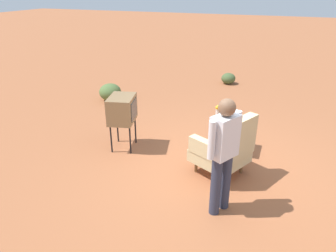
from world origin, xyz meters
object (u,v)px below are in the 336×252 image
at_px(tv_on_stand, 122,109).
at_px(bottle_short_clear, 236,115).
at_px(bottle_tall_amber, 228,117).
at_px(flower_vase, 218,111).
at_px(armchair, 225,148).
at_px(side_table, 227,124).
at_px(soda_can_red, 217,119).
at_px(person_standing, 223,151).

relative_size(tv_on_stand, bottle_short_clear, 5.15).
bearing_deg(bottle_tall_amber, flower_vase, -130.99).
relative_size(bottle_tall_amber, flower_vase, 1.13).
bearing_deg(flower_vase, tv_on_stand, -72.08).
relative_size(tv_on_stand, bottle_tall_amber, 3.43).
xyz_separation_m(bottle_short_clear, flower_vase, (0.06, -0.31, 0.05)).
bearing_deg(bottle_short_clear, armchair, 0.59).
height_order(armchair, tv_on_stand, armchair).
relative_size(armchair, bottle_tall_amber, 3.53).
bearing_deg(side_table, bottle_short_clear, 92.56).
bearing_deg(bottle_tall_amber, tv_on_stand, -79.37).
bearing_deg(tv_on_stand, bottle_short_clear, 106.74).
bearing_deg(bottle_short_clear, tv_on_stand, -73.26).
xyz_separation_m(tv_on_stand, flower_vase, (-0.54, 1.67, 0.00)).
xyz_separation_m(side_table, soda_can_red, (0.21, -0.15, 0.16)).
relative_size(bottle_short_clear, soda_can_red, 1.64).
bearing_deg(soda_can_red, flower_vase, -170.05).
xyz_separation_m(armchair, tv_on_stand, (-0.26, -1.99, 0.28)).
height_order(armchair, bottle_tall_amber, armchair).
height_order(person_standing, bottle_tall_amber, person_standing).
relative_size(armchair, bottle_short_clear, 5.30).
distance_m(armchair, bottle_short_clear, 0.89).
bearing_deg(bottle_short_clear, flower_vase, -79.88).
relative_size(tv_on_stand, person_standing, 0.63).
height_order(bottle_tall_amber, flower_vase, bottle_tall_amber).
relative_size(person_standing, bottle_tall_amber, 5.47).
bearing_deg(person_standing, bottle_short_clear, -175.66).
bearing_deg(armchair, bottle_tall_amber, -170.42).
bearing_deg(person_standing, armchair, -172.11).
height_order(armchair, soda_can_red, armchair).
relative_size(person_standing, flower_vase, 6.19).
relative_size(armchair, flower_vase, 4.00).
distance_m(tv_on_stand, bottle_short_clear, 2.06).
distance_m(person_standing, bottle_tall_amber, 1.53).
distance_m(armchair, side_table, 0.86).
bearing_deg(armchair, tv_on_stand, -97.48).
distance_m(side_table, bottle_tall_amber, 0.34).
height_order(bottle_short_clear, soda_can_red, bottle_short_clear).
height_order(soda_can_red, flower_vase, flower_vase).
height_order(side_table, tv_on_stand, tv_on_stand).
xyz_separation_m(person_standing, flower_vase, (-1.69, -0.44, -0.15)).
bearing_deg(flower_vase, side_table, 105.35).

